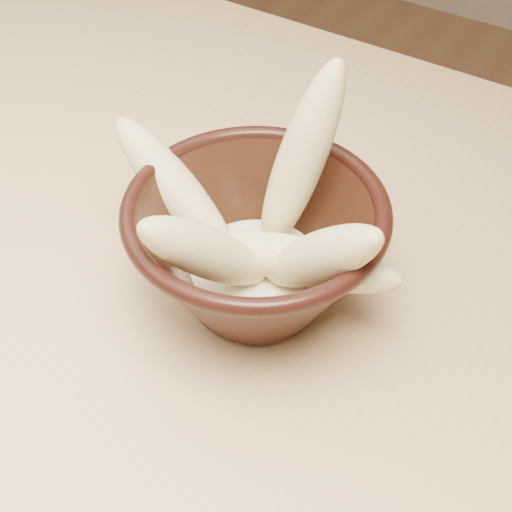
{
  "coord_description": "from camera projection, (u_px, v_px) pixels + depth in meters",
  "views": [
    {
      "loc": [
        0.22,
        -0.34,
        1.19
      ],
      "look_at": [
        0.01,
        -0.02,
        0.8
      ],
      "focal_mm": 50.0,
      "sensor_mm": 36.0,
      "label": 1
    }
  ],
  "objects": [
    {
      "name": "table",
      "position": [
        258.0,
        336.0,
        0.66
      ],
      "size": [
        1.2,
        0.8,
        0.75
      ],
      "color": "tan",
      "rests_on": "ground"
    },
    {
      "name": "bowl",
      "position": [
        256.0,
        248.0,
        0.54
      ],
      "size": [
        0.2,
        0.2,
        0.11
      ],
      "rotation": [
        0.0,
        0.0,
        -0.02
      ],
      "color": "black",
      "rests_on": "table"
    },
    {
      "name": "milk_puddle",
      "position": [
        256.0,
        271.0,
        0.56
      ],
      "size": [
        0.11,
        0.11,
        0.02
      ],
      "primitive_type": "cylinder",
      "color": "beige",
      "rests_on": "bowl"
    },
    {
      "name": "banana_upright",
      "position": [
        301.0,
        160.0,
        0.53
      ],
      "size": [
        0.07,
        0.1,
        0.16
      ],
      "primitive_type": "ellipsoid",
      "rotation": [
        0.38,
        0.0,
        2.77
      ],
      "color": "#DCC482",
      "rests_on": "bowl"
    },
    {
      "name": "banana_left",
      "position": [
        176.0,
        190.0,
        0.55
      ],
      "size": [
        0.14,
        0.05,
        0.11
      ],
      "primitive_type": "ellipsoid",
      "rotation": [
        0.95,
        0.0,
        -1.7
      ],
      "color": "#DCC482",
      "rests_on": "bowl"
    },
    {
      "name": "banana_right",
      "position": [
        319.0,
        257.0,
        0.49
      ],
      "size": [
        0.12,
        0.06,
        0.12
      ],
      "primitive_type": "ellipsoid",
      "rotation": [
        0.73,
        0.0,
        1.39
      ],
      "color": "#DCC482",
      "rests_on": "bowl"
    },
    {
      "name": "banana_across",
      "position": [
        302.0,
        261.0,
        0.52
      ],
      "size": [
        0.16,
        0.07,
        0.05
      ],
      "primitive_type": "ellipsoid",
      "rotation": [
        1.5,
        0.0,
        1.78
      ],
      "color": "#DCC482",
      "rests_on": "bowl"
    },
    {
      "name": "banana_front",
      "position": [
        208.0,
        253.0,
        0.49
      ],
      "size": [
        0.08,
        0.12,
        0.13
      ],
      "primitive_type": "ellipsoid",
      "rotation": [
        0.75,
        0.0,
        -0.42
      ],
      "color": "#DCC482",
      "rests_on": "bowl"
    }
  ]
}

